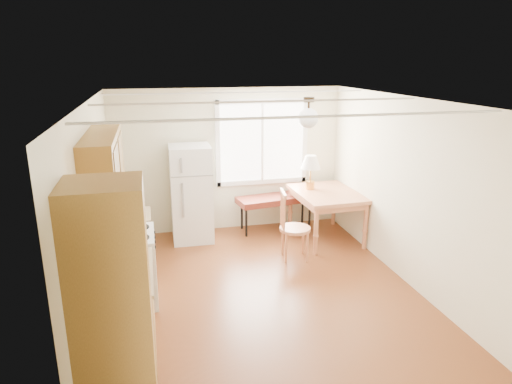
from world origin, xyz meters
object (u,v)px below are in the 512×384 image
object	(u,v)px
chair	(289,221)
bench	(276,200)
refrigerator	(191,194)
dining_table	(327,198)

from	to	relation	value
chair	bench	bearing A→B (deg)	91.24
refrigerator	bench	xyz separation A→B (m)	(1.49, 0.09, -0.24)
refrigerator	bench	distance (m)	1.51
bench	dining_table	size ratio (longest dim) A/B	1.05
dining_table	chair	bearing A→B (deg)	-145.17
refrigerator	dining_table	size ratio (longest dim) A/B	1.19
refrigerator	bench	size ratio (longest dim) A/B	1.13
refrigerator	bench	bearing A→B (deg)	4.47
dining_table	chair	size ratio (longest dim) A/B	1.27
refrigerator	chair	distance (m)	1.78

